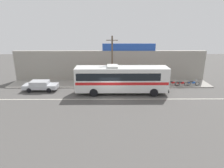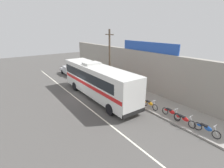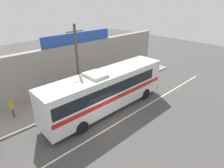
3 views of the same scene
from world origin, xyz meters
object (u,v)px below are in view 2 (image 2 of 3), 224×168
at_px(pedestrian_far_right, 101,75).
at_px(motorcycle_red, 171,112).
at_px(motorcycle_purple, 150,104).
at_px(pedestrian_far_left, 100,71).
at_px(utility_pole, 110,59).
at_px(intercity_bus, 97,79).
at_px(parked_car, 70,70).
at_px(motorcycle_blue, 207,129).
at_px(motorcycle_black, 184,119).

bearing_deg(pedestrian_far_right, motorcycle_red, -2.35).
height_order(motorcycle_purple, pedestrian_far_right, pedestrian_far_right).
bearing_deg(motorcycle_red, pedestrian_far_left, 173.69).
relative_size(utility_pole, motorcycle_red, 3.90).
distance_m(intercity_bus, parked_car, 11.13).
relative_size(parked_car, motorcycle_purple, 2.46).
bearing_deg(pedestrian_far_left, motorcycle_purple, -8.43).
xyz_separation_m(motorcycle_purple, pedestrian_far_left, (-12.01, 1.78, 0.56)).
xyz_separation_m(parked_car, motorcycle_blue, (21.65, 1.52, -0.17)).
bearing_deg(intercity_bus, motorcycle_purple, 24.51).
relative_size(motorcycle_black, pedestrian_far_right, 1.12).
bearing_deg(pedestrian_far_right, pedestrian_far_left, 154.50).
distance_m(intercity_bus, pedestrian_far_right, 5.41).
bearing_deg(motorcycle_black, pedestrian_far_right, 177.22).
height_order(intercity_bus, motorcycle_black, intercity_bus).
relative_size(motorcycle_purple, motorcycle_red, 1.01).
relative_size(motorcycle_red, pedestrian_far_left, 1.08).
xyz_separation_m(intercity_bus, motorcycle_purple, (5.48, 2.50, -1.50)).
bearing_deg(motorcycle_black, pedestrian_far_left, 173.65).
height_order(utility_pole, motorcycle_black, utility_pole).
distance_m(intercity_bus, pedestrian_far_left, 7.86).
distance_m(motorcycle_blue, pedestrian_far_left, 17.28).
height_order(motorcycle_red, pedestrian_far_left, pedestrian_far_left).
relative_size(parked_car, pedestrian_far_left, 2.70).
height_order(intercity_bus, motorcycle_blue, intercity_bus).
distance_m(utility_pole, motorcycle_purple, 7.38).
relative_size(intercity_bus, motorcycle_black, 6.30).
distance_m(motorcycle_purple, motorcycle_red, 2.20).
xyz_separation_m(utility_pole, motorcycle_blue, (11.79, 0.23, -3.29)).
distance_m(intercity_bus, motorcycle_black, 9.48).
xyz_separation_m(intercity_bus, parked_car, (-10.98, 1.17, -1.33)).
height_order(utility_pole, motorcycle_blue, utility_pole).
bearing_deg(pedestrian_far_right, motorcycle_black, -2.78).
xyz_separation_m(utility_pole, motorcycle_red, (8.80, 0.25, -3.29)).
height_order(pedestrian_far_right, pedestrian_far_left, pedestrian_far_left).
xyz_separation_m(motorcycle_red, pedestrian_far_left, (-14.20, 1.57, 0.56)).
distance_m(intercity_bus, motorcycle_red, 8.28).
bearing_deg(motorcycle_purple, motorcycle_black, 0.84).
bearing_deg(motorcycle_red, motorcycle_blue, -0.41).
bearing_deg(parked_car, pedestrian_far_right, 16.79).
distance_m(utility_pole, motorcycle_red, 9.40).
distance_m(motorcycle_blue, pedestrian_far_right, 14.94).
xyz_separation_m(motorcycle_blue, pedestrian_far_left, (-17.19, 1.59, 0.56)).
xyz_separation_m(motorcycle_red, motorcycle_blue, (2.99, -0.02, 0.00)).
bearing_deg(intercity_bus, motorcycle_red, 19.43).
relative_size(pedestrian_far_right, pedestrian_far_left, 0.99).
xyz_separation_m(utility_pole, pedestrian_far_right, (-3.13, 0.74, -2.73)).
distance_m(motorcycle_purple, pedestrian_far_left, 12.15).
bearing_deg(motorcycle_red, pedestrian_far_right, 177.65).
height_order(intercity_bus, utility_pole, utility_pole).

